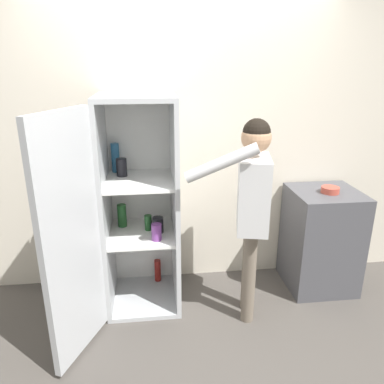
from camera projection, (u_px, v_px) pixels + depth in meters
name	position (u px, v px, depth m)	size (l,w,h in m)	color
ground_plane	(197.00, 343.00, 2.73)	(12.00, 12.00, 0.00)	#4C4742
wall_back	(183.00, 143.00, 3.22)	(7.00, 0.06, 2.55)	beige
refrigerator	(128.00, 210.00, 2.90)	(0.86, 1.17, 1.72)	#B7BABC
person	(252.00, 197.00, 2.73)	(0.67, 0.51, 1.58)	#726656
counter	(321.00, 239.00, 3.32)	(0.57, 0.56, 0.90)	#4C4C51
bowl	(330.00, 190.00, 3.13)	(0.15, 0.15, 0.05)	#B24738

